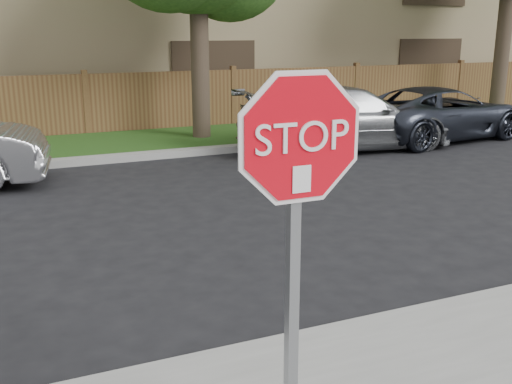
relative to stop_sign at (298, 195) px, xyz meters
name	(u,v)px	position (x,y,z in m)	size (l,w,h in m)	color
ground	(277,345)	(0.59, 1.48, -1.83)	(90.00, 90.00, 0.00)	black
far_curb	(111,159)	(0.59, 9.63, -1.75)	(70.00, 0.30, 0.15)	gray
grass_strip	(99,145)	(0.59, 11.28, -1.77)	(70.00, 3.00, 0.12)	#1E4714
fence	(86,106)	(0.59, 12.88, -1.03)	(70.00, 0.12, 1.60)	brown
apartment_building	(55,2)	(0.59, 18.48, 1.70)	(35.20, 9.20, 7.20)	#99835F
stop_sign	(298,195)	(0.00, 0.00, 0.00)	(1.01, 0.13, 2.55)	gray
sedan_right	(346,118)	(5.83, 8.89, -1.10)	(2.04, 5.01, 1.45)	#989B9E
sedan_far_right	(439,113)	(8.63, 9.08, -1.17)	(2.18, 4.73, 1.32)	#313541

